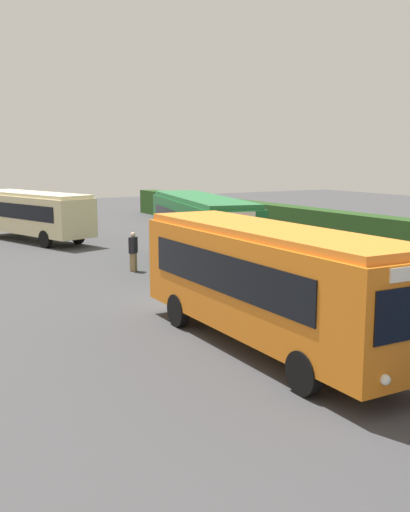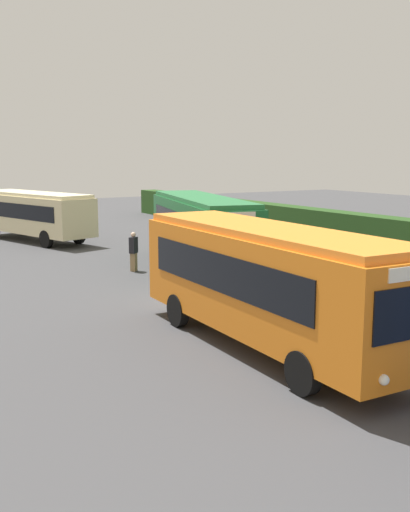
% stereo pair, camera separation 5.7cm
% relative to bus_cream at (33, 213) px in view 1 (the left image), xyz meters
% --- Properties ---
extents(ground_plane, '(102.62, 102.62, 0.00)m').
position_rel_bus_cream_xyz_m(ground_plane, '(18.24, 1.48, -1.72)').
color(ground_plane, '#424244').
extents(bus_cream, '(9.70, 5.04, 2.95)m').
position_rel_bus_cream_xyz_m(bus_cream, '(0.00, 0.00, 0.00)').
color(bus_cream, beige).
rests_on(bus_cream, ground_plane).
extents(bus_green, '(10.71, 4.94, 3.28)m').
position_rel_bus_cream_xyz_m(bus_green, '(12.57, 4.40, 0.17)').
color(bus_green, '#19602D').
rests_on(bus_green, ground_plane).
extents(bus_orange, '(10.01, 2.76, 3.31)m').
position_rel_bus_cream_xyz_m(bus_orange, '(23.82, -0.15, 0.18)').
color(bus_orange, orange).
rests_on(bus_orange, ground_plane).
extents(person_left, '(0.43, 0.50, 1.67)m').
position_rel_bus_cream_xyz_m(person_left, '(-1.17, 2.46, -0.84)').
color(person_left, black).
rests_on(person_left, ground_plane).
extents(person_center, '(0.47, 0.49, 1.77)m').
position_rel_bus_cream_xyz_m(person_center, '(11.91, 1.25, -0.78)').
color(person_center, olive).
rests_on(person_center, ground_plane).
extents(traffic_cone, '(0.36, 0.36, 0.60)m').
position_rel_bus_cream_xyz_m(traffic_cone, '(-1.26, 10.46, -1.42)').
color(traffic_cone, orange).
rests_on(traffic_cone, ground_plane).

